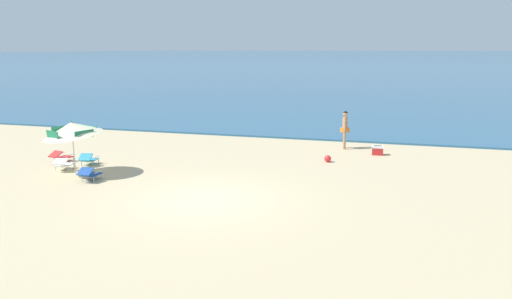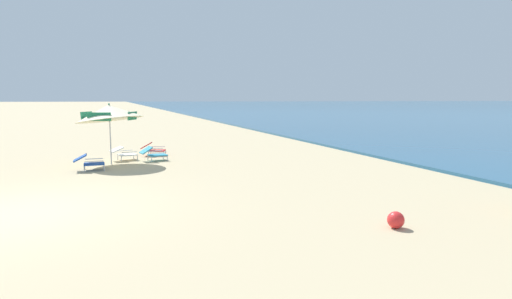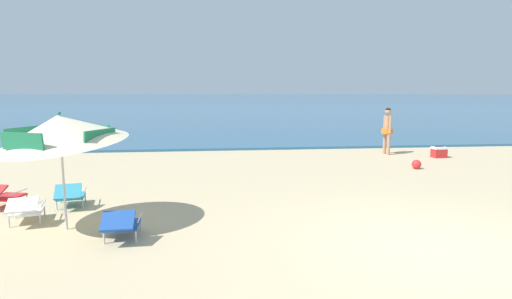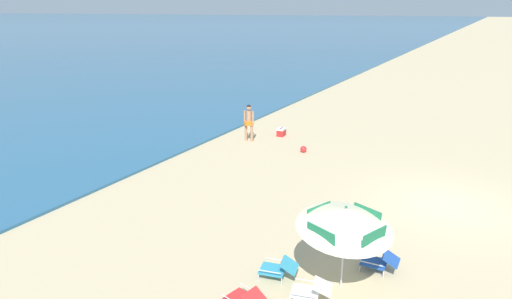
{
  "view_description": "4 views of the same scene",
  "coord_description": "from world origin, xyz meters",
  "views": [
    {
      "loc": [
        5.61,
        -13.77,
        4.71
      ],
      "look_at": [
        0.31,
        4.97,
        0.65
      ],
      "focal_mm": 34.27,
      "sensor_mm": 36.0,
      "label": 1
    },
    {
      "loc": [
        8.82,
        1.84,
        2.19
      ],
      "look_at": [
        -0.66,
        5.04,
        0.98
      ],
      "focal_mm": 29.15,
      "sensor_mm": 36.0,
      "label": 2
    },
    {
      "loc": [
        -3.36,
        -5.46,
        2.37
      ],
      "look_at": [
        -1.99,
        6.38,
        0.69
      ],
      "focal_mm": 28.21,
      "sensor_mm": 36.0,
      "label": 3
    },
    {
      "loc": [
        -14.58,
        -0.82,
        6.17
      ],
      "look_at": [
        -1.05,
        6.49,
        1.26
      ],
      "focal_mm": 30.98,
      "sensor_mm": 36.0,
      "label": 4
    }
  ],
  "objects": [
    {
      "name": "lounge_chair_spare_folded",
      "position": [
        -4.81,
        1.01,
        0.27
      ],
      "size": [
        0.61,
        0.91,
        0.52
      ],
      "color": "#1E4799",
      "rests_on": "ground"
    },
    {
      "name": "lounge_chair_facing_sea",
      "position": [
        -7.67,
        3.18,
        0.27
      ],
      "size": [
        0.73,
        0.99,
        0.52
      ],
      "color": "red",
      "rests_on": "ground"
    },
    {
      "name": "person_standing_near_shore",
      "position": [
        3.46,
        9.32,
        1.04
      ],
      "size": [
        0.44,
        0.54,
        1.8
      ],
      "color": "tan",
      "rests_on": "ground"
    },
    {
      "name": "beach_umbrella_striped_main",
      "position": [
        -5.87,
        1.64,
        1.75
      ],
      "size": [
        3.11,
        3.11,
        2.14
      ],
      "color": "silver",
      "rests_on": "ground"
    },
    {
      "name": "lounge_chair_under_umbrella",
      "position": [
        -6.27,
        3.06,
        0.27
      ],
      "size": [
        0.7,
        0.98,
        0.52
      ],
      "color": "teal",
      "rests_on": "ground"
    },
    {
      "name": "cooler_box",
      "position": [
        5.03,
        8.32,
        0.2
      ],
      "size": [
        0.51,
        0.38,
        0.43
      ],
      "color": "red",
      "rests_on": "ground"
    },
    {
      "name": "lounge_chair_beside_umbrella",
      "position": [
        -6.72,
        2.05,
        0.28
      ],
      "size": [
        0.73,
        0.97,
        0.51
      ],
      "color": "white",
      "rests_on": "ground"
    },
    {
      "name": "beach_ball",
      "position": [
        3.07,
        6.29,
        0.15
      ],
      "size": [
        0.29,
        0.29,
        0.29
      ],
      "primitive_type": "sphere",
      "color": "red",
      "rests_on": "ground"
    },
    {
      "name": "ocean_water",
      "position": [
        0.0,
        411.0,
        0.05
      ],
      "size": [
        800.0,
        800.0,
        0.1
      ],
      "primitive_type": "cube",
      "color": "#285B7F",
      "rests_on": "ground"
    },
    {
      "name": "ground_plane",
      "position": [
        0.0,
        0.0,
        0.0
      ],
      "size": [
        800.0,
        800.0,
        0.0
      ],
      "primitive_type": "plane",
      "color": "tan"
    }
  ]
}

